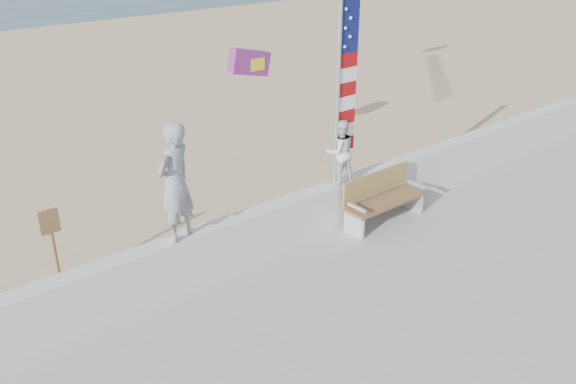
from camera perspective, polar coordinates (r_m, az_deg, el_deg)
name	(u,v)px	position (r m, az deg, el deg)	size (l,w,h in m)	color
ground	(348,307)	(10.12, 5.64, -10.62)	(220.00, 220.00, 0.00)	#2B4656
sand	(112,150)	(16.93, -16.12, 3.76)	(90.00, 40.00, 0.08)	tan
seawall	(273,227)	(11.07, -1.46, -3.32)	(30.00, 0.35, 0.90)	silver
adult	(175,182)	(9.53, -10.54, 0.89)	(0.71, 0.46, 1.94)	gray
child	(339,152)	(11.58, 4.84, 3.79)	(0.61, 0.47, 1.25)	silver
bench	(382,197)	(12.21, 8.78, -0.48)	(1.80, 0.57, 1.00)	brown
flag	(343,85)	(11.20, 5.16, 9.96)	(0.50, 0.08, 3.50)	silver
parafoil_kite	(250,62)	(14.41, -3.59, 12.01)	(1.12, 0.30, 0.76)	red
sign	(53,242)	(10.66, -21.14, -4.41)	(0.32, 0.07, 1.46)	olive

